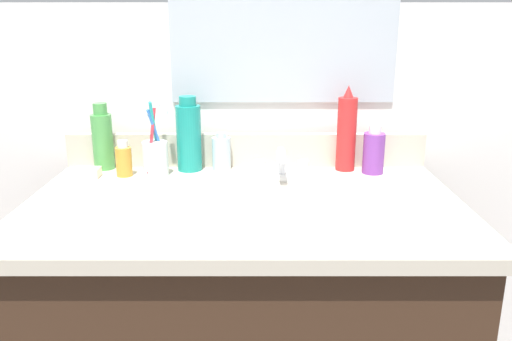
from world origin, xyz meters
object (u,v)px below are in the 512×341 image
object	(u,v)px
bottle_spray_red	(347,132)
bottle_oil_amber	(124,160)
bottle_gel_clear	(222,153)
cup_white_ceramic	(156,156)
faucet	(281,169)
soap_bar	(87,173)
bottle_mouthwash_teal	(189,136)
bottle_cream_purple	(374,152)
bottle_toner_green	(103,139)

from	to	relation	value
bottle_spray_red	bottle_oil_amber	bearing A→B (deg)	-174.45
bottle_gel_clear	cup_white_ceramic	distance (m)	0.17
faucet	soap_bar	distance (m)	0.49
bottle_mouthwash_teal	soap_bar	distance (m)	0.27
faucet	bottle_cream_purple	size ratio (longest dim) A/B	1.26
bottle_toner_green	bottle_cream_purple	xyz separation A→B (m)	(0.71, -0.04, -0.02)
soap_bar	bottle_gel_clear	bearing A→B (deg)	12.32
bottle_toner_green	soap_bar	world-z (taller)	bottle_toner_green
bottle_mouthwash_teal	bottle_toner_green	xyz separation A→B (m)	(-0.23, 0.01, -0.01)
bottle_mouthwash_teal	cup_white_ceramic	world-z (taller)	bottle_mouthwash_teal
bottle_cream_purple	bottle_mouthwash_teal	bearing A→B (deg)	176.42
soap_bar	bottle_oil_amber	bearing A→B (deg)	9.07
bottle_cream_purple	bottle_spray_red	bearing A→B (deg)	155.83
faucet	bottle_mouthwash_teal	xyz separation A→B (m)	(-0.24, 0.09, 0.06)
faucet	bottle_toner_green	size ratio (longest dim) A/B	0.90
faucet	bottle_mouthwash_teal	size ratio (longest dim) A/B	0.81
cup_white_ceramic	soap_bar	xyz separation A→B (m)	(-0.17, -0.02, -0.04)
faucet	bottle_gel_clear	xyz separation A→B (m)	(-0.15, 0.09, 0.02)
faucet	soap_bar	size ratio (longest dim) A/B	2.50
bottle_gel_clear	soap_bar	size ratio (longest dim) A/B	1.57
faucet	bottle_mouthwash_teal	bearing A→B (deg)	159.38
bottle_oil_amber	bottle_spray_red	size ratio (longest dim) A/B	0.41
bottle_oil_amber	bottle_toner_green	world-z (taller)	bottle_toner_green
bottle_gel_clear	bottle_cream_purple	bearing A→B (deg)	-4.82
bottle_gel_clear	bottle_spray_red	xyz separation A→B (m)	(0.33, -0.00, 0.06)
bottle_gel_clear	bottle_mouthwash_teal	bearing A→B (deg)	-177.74
bottle_toner_green	cup_white_ceramic	size ratio (longest dim) A/B	0.91
bottle_oil_amber	cup_white_ceramic	xyz separation A→B (m)	(0.08, 0.01, 0.01)
cup_white_ceramic	soap_bar	world-z (taller)	cup_white_ceramic
bottle_spray_red	bottle_toner_green	bearing A→B (deg)	179.01
bottle_mouthwash_teal	bottle_cream_purple	xyz separation A→B (m)	(0.48, -0.03, -0.04)
bottle_mouthwash_teal	bottle_toner_green	size ratio (longest dim) A/B	1.11
bottle_cream_purple	cup_white_ceramic	size ratio (longest dim) A/B	0.65
bottle_gel_clear	bottle_cream_purple	xyz separation A→B (m)	(0.40, -0.03, 0.01)
bottle_mouthwash_teal	soap_bar	world-z (taller)	bottle_mouthwash_teal
cup_white_ceramic	soap_bar	distance (m)	0.18
faucet	bottle_toner_green	world-z (taller)	bottle_toner_green
bottle_cream_purple	cup_white_ceramic	xyz separation A→B (m)	(-0.56, -0.02, -0.01)
bottle_toner_green	cup_white_ceramic	bearing A→B (deg)	-22.44
faucet	soap_bar	bearing A→B (deg)	177.73
bottle_cream_purple	soap_bar	size ratio (longest dim) A/B	1.98
bottle_gel_clear	faucet	bearing A→B (deg)	-31.10
bottle_cream_purple	soap_bar	world-z (taller)	bottle_cream_purple
bottle_oil_amber	cup_white_ceramic	distance (m)	0.08
bottle_gel_clear	bottle_cream_purple	size ratio (longest dim) A/B	0.79
faucet	bottle_gel_clear	distance (m)	0.18
bottle_gel_clear	bottle_mouthwash_teal	distance (m)	0.10
bottle_oil_amber	bottle_cream_purple	size ratio (longest dim) A/B	0.74
soap_bar	bottle_mouthwash_teal	bearing A→B (deg)	15.54
bottle_toner_green	bottle_cream_purple	size ratio (longest dim) A/B	1.40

